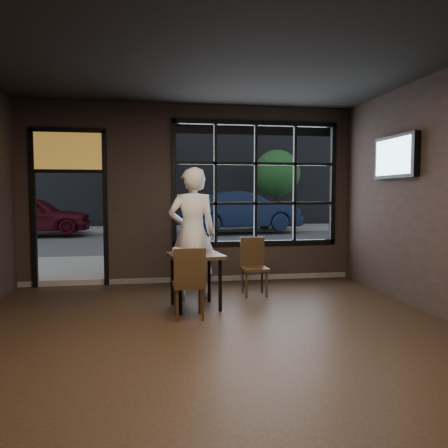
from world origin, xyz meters
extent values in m
cube|color=black|center=(0.00, 0.00, -0.01)|extent=(6.00, 7.00, 0.02)
cube|color=black|center=(0.00, 0.00, 3.21)|extent=(6.00, 7.00, 0.02)
cube|color=black|center=(1.20, 3.50, 1.80)|extent=(3.06, 0.12, 2.28)
cube|color=orange|center=(-2.10, 3.50, 2.35)|extent=(1.20, 0.06, 0.70)
cube|color=#545456|center=(0.00, 24.00, -0.02)|extent=(60.00, 41.00, 0.04)
cube|color=#5B5956|center=(0.00, 23.00, 7.50)|extent=(28.00, 12.00, 15.00)
cube|color=#302113|center=(-0.09, 1.68, 0.39)|extent=(0.81, 0.81, 0.77)
cube|color=#302113|center=(-0.22, 1.21, 0.47)|extent=(0.41, 0.41, 0.93)
cube|color=#302113|center=(0.91, 2.30, 0.46)|extent=(0.40, 0.40, 0.91)
imported|color=silver|center=(-0.08, 2.27, 1.01)|extent=(0.77, 0.53, 2.01)
imported|color=silver|center=(-0.35, 1.65, 0.82)|extent=(0.16, 0.16, 0.10)
cube|color=black|center=(2.93, 1.72, 2.17)|extent=(0.12, 1.10, 0.64)
imported|color=#111D38|center=(2.79, 12.90, 0.90)|extent=(5.10, 2.51, 1.61)
imported|color=#470A16|center=(-5.13, 12.82, 0.81)|extent=(4.18, 1.71, 1.42)
cylinder|color=#332114|center=(-1.17, 15.19, 1.12)|extent=(0.20, 0.20, 2.25)
sphere|color=#2D6A2B|center=(-1.17, 15.19, 2.96)|extent=(2.45, 2.45, 2.45)
cylinder|color=#332114|center=(4.84, 14.77, 0.96)|extent=(0.17, 0.17, 1.92)
sphere|color=#245622|center=(4.84, 14.77, 2.53)|extent=(2.10, 2.10, 2.10)
camera|label=1|loc=(-0.66, -4.38, 1.62)|focal=35.00mm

